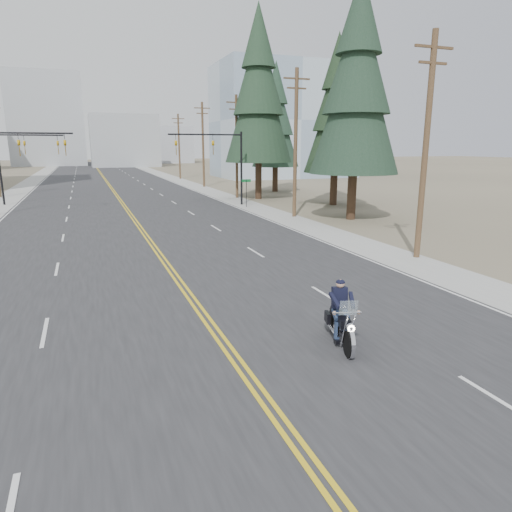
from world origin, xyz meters
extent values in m
plane|color=#776D56|center=(0.00, 0.00, 0.00)|extent=(400.00, 400.00, 0.00)
cube|color=#303033|center=(0.00, 70.00, 0.01)|extent=(20.00, 200.00, 0.01)
cube|color=#A5A5A0|center=(-11.50, 70.00, 0.01)|extent=(3.00, 200.00, 0.01)
cube|color=#A5A5A0|center=(11.50, 70.00, 0.01)|extent=(3.00, 200.00, 0.01)
cylinder|color=black|center=(-7.50, 32.00, 6.70)|extent=(7.00, 0.14, 0.14)
imported|color=#BF8C0C|center=(-8.20, 32.00, 6.05)|extent=(0.21, 0.26, 1.30)
imported|color=#BF8C0C|center=(-4.70, 32.00, 6.05)|extent=(0.21, 0.26, 1.30)
cylinder|color=black|center=(11.00, 32.00, 3.50)|extent=(0.20, 0.20, 7.00)
cylinder|color=black|center=(7.50, 32.00, 6.70)|extent=(7.00, 0.14, 0.14)
imported|color=#BF8C0C|center=(8.20, 32.00, 6.05)|extent=(0.21, 0.26, 1.30)
imported|color=#BF8C0C|center=(4.70, 32.00, 6.05)|extent=(0.21, 0.26, 1.30)
cylinder|color=black|center=(-11.00, 40.00, 3.50)|extent=(0.20, 0.20, 7.00)
cylinder|color=black|center=(-8.00, 40.00, 6.70)|extent=(6.00, 0.14, 0.14)
imported|color=#BF8C0C|center=(-8.60, 40.00, 6.05)|extent=(0.21, 0.26, 1.30)
imported|color=#BF8C0C|center=(-5.60, 40.00, 6.05)|extent=(0.21, 0.26, 1.30)
cylinder|color=black|center=(10.80, 30.00, 1.30)|extent=(0.06, 0.06, 2.60)
cube|color=#0C5926|center=(10.80, 30.00, 2.50)|extent=(0.90, 0.03, 0.25)
cylinder|color=brown|center=(12.50, 8.00, 5.50)|extent=(0.30, 0.30, 11.00)
cube|color=brown|center=(12.50, 8.00, 10.20)|extent=(2.20, 0.12, 0.12)
cube|color=brown|center=(12.50, 8.00, 9.50)|extent=(1.60, 0.12, 0.12)
cylinder|color=brown|center=(12.50, 23.00, 5.75)|extent=(0.30, 0.30, 11.50)
cube|color=brown|center=(12.50, 23.00, 10.70)|extent=(2.20, 0.12, 0.12)
cube|color=brown|center=(12.50, 23.00, 10.00)|extent=(1.60, 0.12, 0.12)
cylinder|color=brown|center=(12.50, 38.00, 5.50)|extent=(0.30, 0.30, 11.00)
cube|color=brown|center=(12.50, 38.00, 10.20)|extent=(2.20, 0.12, 0.12)
cube|color=brown|center=(12.50, 38.00, 9.50)|extent=(1.60, 0.12, 0.12)
cylinder|color=brown|center=(12.50, 53.00, 5.75)|extent=(0.30, 0.30, 11.50)
cube|color=brown|center=(12.50, 53.00, 10.70)|extent=(2.20, 0.12, 0.12)
cube|color=brown|center=(12.50, 53.00, 10.00)|extent=(1.60, 0.12, 0.12)
cylinder|color=brown|center=(12.50, 70.00, 5.50)|extent=(0.30, 0.30, 11.00)
cube|color=brown|center=(12.50, 70.00, 10.20)|extent=(2.20, 0.12, 0.12)
cube|color=brown|center=(12.50, 70.00, 9.50)|extent=(1.60, 0.12, 0.12)
cube|color=#9EB5CC|center=(32.00, 70.00, 10.00)|extent=(24.00, 16.00, 20.00)
cube|color=#ADB2B7|center=(8.00, 125.00, 7.00)|extent=(18.00, 14.00, 14.00)
cube|color=#B7BCC6|center=(40.00, 110.00, 9.00)|extent=(16.00, 12.00, 18.00)
cube|color=#ADB2B7|center=(-12.00, 140.00, 13.00)|extent=(20.00, 15.00, 26.00)
cube|color=#B7BCC6|center=(25.00, 150.00, 6.00)|extent=(14.00, 14.00, 12.00)
cylinder|color=#382619|center=(16.16, 20.26, 1.80)|extent=(0.70, 0.70, 3.59)
cone|color=black|center=(16.16, 20.26, 8.98)|extent=(6.78, 6.78, 10.78)
cone|color=black|center=(16.16, 20.26, 12.03)|extent=(5.09, 5.09, 8.08)
cone|color=black|center=(16.16, 20.26, 15.09)|extent=(3.39, 3.39, 5.75)
cylinder|color=#382619|center=(19.45, 28.77, 1.59)|extent=(0.69, 0.69, 3.18)
cone|color=black|center=(19.45, 28.77, 7.94)|extent=(5.95, 5.95, 9.53)
cone|color=black|center=(19.45, 28.77, 10.64)|extent=(4.47, 4.47, 7.14)
cone|color=black|center=(19.45, 28.77, 13.34)|extent=(2.98, 2.98, 5.08)
cylinder|color=#382619|center=(14.40, 36.26, 1.99)|extent=(0.70, 0.70, 3.97)
cone|color=#18301C|center=(14.40, 36.26, 9.93)|extent=(7.15, 7.15, 11.91)
cone|color=#18301C|center=(14.40, 36.26, 13.30)|extent=(5.36, 5.36, 8.94)
cone|color=#18301C|center=(14.40, 36.26, 16.68)|extent=(3.57, 3.57, 6.35)
cylinder|color=#382619|center=(19.35, 43.32, 1.57)|extent=(0.73, 0.73, 3.14)
cone|color=#193322|center=(19.35, 43.32, 7.85)|extent=(5.86, 5.86, 9.42)
cone|color=#193322|center=(19.35, 43.32, 10.52)|extent=(4.40, 4.40, 7.07)
cone|color=#193322|center=(19.35, 43.32, 13.19)|extent=(2.93, 2.93, 5.02)
camera|label=1|loc=(-3.46, -10.73, 5.67)|focal=32.00mm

